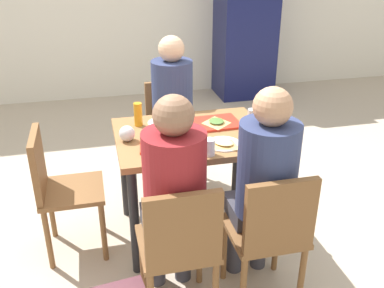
{
  "coord_description": "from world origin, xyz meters",
  "views": [
    {
      "loc": [
        -0.6,
        -2.5,
        1.91
      ],
      "look_at": [
        0.0,
        0.0,
        0.7
      ],
      "focal_mm": 40.48,
      "sensor_mm": 36.0,
      "label": 1
    }
  ],
  "objects_px": {
    "main_table": "(192,150)",
    "plastic_cup_a": "(178,109)",
    "paper_plate_near_edge": "(223,144)",
    "pizza_slice_a": "(167,140)",
    "chair_left_end": "(58,184)",
    "pizza_slice_d": "(223,143)",
    "chair_far_side": "(171,126)",
    "soda_can": "(252,118)",
    "person_far_side": "(173,104)",
    "tray_red_far": "(213,123)",
    "paper_plate_center": "(164,123)",
    "person_in_brown_jacket": "(264,178)",
    "condiment_bottle": "(138,114)",
    "foil_bundle": "(127,133)",
    "drink_fridge": "(245,23)",
    "chair_near_right": "(270,231)",
    "tray_red_near": "(170,143)",
    "pizza_slice_b": "(216,122)",
    "pizza_slice_c": "(168,122)",
    "chair_near_left": "(180,244)",
    "person_in_red": "(174,189)",
    "plastic_cup_b": "(209,147)"
  },
  "relations": [
    {
      "from": "person_far_side",
      "to": "foil_bundle",
      "type": "relative_size",
      "value": 12.76
    },
    {
      "from": "chair_far_side",
      "to": "drink_fridge",
      "type": "distance_m",
      "value": 2.54
    },
    {
      "from": "person_in_red",
      "to": "chair_far_side",
      "type": "bearing_deg",
      "value": 79.94
    },
    {
      "from": "plastic_cup_a",
      "to": "chair_far_side",
      "type": "bearing_deg",
      "value": 86.79
    },
    {
      "from": "paper_plate_near_edge",
      "to": "pizza_slice_a",
      "type": "height_order",
      "value": "pizza_slice_a"
    },
    {
      "from": "plastic_cup_a",
      "to": "person_in_red",
      "type": "bearing_deg",
      "value": -103.14
    },
    {
      "from": "pizza_slice_c",
      "to": "paper_plate_center",
      "type": "bearing_deg",
      "value": 133.86
    },
    {
      "from": "foil_bundle",
      "to": "drink_fridge",
      "type": "xyz_separation_m",
      "value": [
        1.8,
        2.87,
        0.13
      ]
    },
    {
      "from": "chair_left_end",
      "to": "plastic_cup_b",
      "type": "distance_m",
      "value": 1.01
    },
    {
      "from": "chair_near_right",
      "to": "soda_can",
      "type": "distance_m",
      "value": 0.87
    },
    {
      "from": "chair_left_end",
      "to": "person_far_side",
      "type": "distance_m",
      "value": 1.11
    },
    {
      "from": "condiment_bottle",
      "to": "pizza_slice_d",
      "type": "bearing_deg",
      "value": -43.35
    },
    {
      "from": "pizza_slice_c",
      "to": "person_in_brown_jacket",
      "type": "bearing_deg",
      "value": -65.42
    },
    {
      "from": "chair_far_side",
      "to": "soda_can",
      "type": "distance_m",
      "value": 0.92
    },
    {
      "from": "person_in_brown_jacket",
      "to": "condiment_bottle",
      "type": "xyz_separation_m",
      "value": [
        -0.57,
        0.84,
        0.1
      ]
    },
    {
      "from": "chair_far_side",
      "to": "person_in_red",
      "type": "height_order",
      "value": "person_in_red"
    },
    {
      "from": "person_in_red",
      "to": "person_in_brown_jacket",
      "type": "distance_m",
      "value": 0.49
    },
    {
      "from": "main_table",
      "to": "chair_near_left",
      "type": "height_order",
      "value": "chair_near_left"
    },
    {
      "from": "tray_red_far",
      "to": "pizza_slice_b",
      "type": "height_order",
      "value": "pizza_slice_b"
    },
    {
      "from": "chair_left_end",
      "to": "pizza_slice_b",
      "type": "relative_size",
      "value": 4.34
    },
    {
      "from": "pizza_slice_c",
      "to": "soda_can",
      "type": "distance_m",
      "value": 0.57
    },
    {
      "from": "pizza_slice_a",
      "to": "paper_plate_near_edge",
      "type": "bearing_deg",
      "value": -14.99
    },
    {
      "from": "paper_plate_near_edge",
      "to": "condiment_bottle",
      "type": "height_order",
      "value": "condiment_bottle"
    },
    {
      "from": "main_table",
      "to": "person_in_brown_jacket",
      "type": "height_order",
      "value": "person_in_brown_jacket"
    },
    {
      "from": "person_far_side",
      "to": "paper_plate_near_edge",
      "type": "relative_size",
      "value": 5.8
    },
    {
      "from": "chair_left_end",
      "to": "pizza_slice_d",
      "type": "distance_m",
      "value": 1.08
    },
    {
      "from": "pizza_slice_a",
      "to": "chair_near_left",
      "type": "bearing_deg",
      "value": -95.16
    },
    {
      "from": "main_table",
      "to": "plastic_cup_a",
      "type": "height_order",
      "value": "plastic_cup_a"
    },
    {
      "from": "chair_near_right",
      "to": "person_far_side",
      "type": "distance_m",
      "value": 1.44
    },
    {
      "from": "pizza_slice_d",
      "to": "tray_red_far",
      "type": "bearing_deg",
      "value": 84.88
    },
    {
      "from": "pizza_slice_b",
      "to": "drink_fridge",
      "type": "bearing_deg",
      "value": 66.61
    },
    {
      "from": "chair_near_right",
      "to": "chair_left_end",
      "type": "xyz_separation_m",
      "value": [
        -1.12,
        0.77,
        0.0
      ]
    },
    {
      "from": "chair_near_left",
      "to": "condiment_bottle",
      "type": "relative_size",
      "value": 5.41
    },
    {
      "from": "chair_near_right",
      "to": "soda_can",
      "type": "xyz_separation_m",
      "value": [
        0.17,
        0.79,
        0.32
      ]
    },
    {
      "from": "main_table",
      "to": "tray_red_far",
      "type": "xyz_separation_m",
      "value": [
        0.17,
        0.12,
        0.13
      ]
    },
    {
      "from": "person_in_red",
      "to": "tray_red_far",
      "type": "bearing_deg",
      "value": 60.47
    },
    {
      "from": "paper_plate_near_edge",
      "to": "chair_far_side",
      "type": "bearing_deg",
      "value": 98.62
    },
    {
      "from": "paper_plate_near_edge",
      "to": "plastic_cup_b",
      "type": "height_order",
      "value": "plastic_cup_b"
    },
    {
      "from": "chair_far_side",
      "to": "tray_red_near",
      "type": "xyz_separation_m",
      "value": [
        -0.17,
        -0.9,
        0.27
      ]
    },
    {
      "from": "chair_far_side",
      "to": "person_in_red",
      "type": "xyz_separation_m",
      "value": [
        -0.25,
        -1.39,
        0.25
      ]
    },
    {
      "from": "pizza_slice_b",
      "to": "foil_bundle",
      "type": "height_order",
      "value": "foil_bundle"
    },
    {
      "from": "pizza_slice_a",
      "to": "foil_bundle",
      "type": "bearing_deg",
      "value": 156.3
    },
    {
      "from": "person_in_red",
      "to": "plastic_cup_a",
      "type": "relative_size",
      "value": 12.76
    },
    {
      "from": "tray_red_far",
      "to": "paper_plate_center",
      "type": "bearing_deg",
      "value": 163.38
    },
    {
      "from": "chair_near_left",
      "to": "tray_red_far",
      "type": "height_order",
      "value": "chair_near_left"
    },
    {
      "from": "foil_bundle",
      "to": "chair_near_right",
      "type": "bearing_deg",
      "value": -48.25
    },
    {
      "from": "pizza_slice_a",
      "to": "condiment_bottle",
      "type": "bearing_deg",
      "value": 111.77
    },
    {
      "from": "chair_far_side",
      "to": "chair_left_end",
      "type": "xyz_separation_m",
      "value": [
        -0.88,
        -0.77,
        0.0
      ]
    },
    {
      "from": "chair_near_left",
      "to": "tray_red_near",
      "type": "relative_size",
      "value": 2.41
    },
    {
      "from": "chair_far_side",
      "to": "pizza_slice_b",
      "type": "relative_size",
      "value": 4.34
    }
  ]
}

